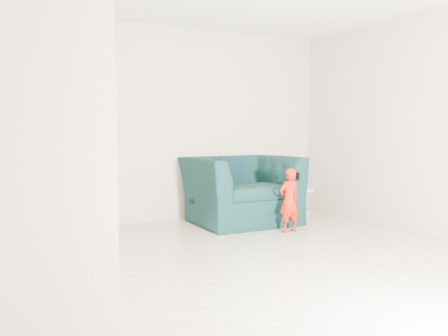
# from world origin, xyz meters

# --- Properties ---
(floor) EXTENTS (5.50, 5.50, 0.00)m
(floor) POSITION_xyz_m (0.00, 0.00, 0.00)
(floor) COLOR gray
(floor) RESTS_ON ground
(back_wall) EXTENTS (5.00, 0.00, 5.00)m
(back_wall) POSITION_xyz_m (0.00, 2.75, 1.35)
(back_wall) COLOR #AF9F8E
(back_wall) RESTS_ON floor
(armchair) EXTENTS (1.41, 1.23, 0.91)m
(armchair) POSITION_xyz_m (0.90, 2.14, 0.45)
(armchair) COLOR black
(armchair) RESTS_ON floor
(toddler) EXTENTS (0.31, 0.21, 0.80)m
(toddler) POSITION_xyz_m (1.13, 1.32, 0.40)
(toddler) COLOR #951304
(toddler) RESTS_ON floor
(side_table) EXTENTS (0.38, 0.38, 0.38)m
(side_table) POSITION_xyz_m (2.07, 2.35, 0.26)
(side_table) COLOR silver
(side_table) RESTS_ON floor
(staircase) EXTENTS (1.02, 3.03, 3.62)m
(staircase) POSITION_xyz_m (-2.00, 0.55, 0.95)
(staircase) COLOR #ADA089
(staircase) RESTS_ON floor
(cushion) EXTENTS (0.38, 0.18, 0.37)m
(cushion) POSITION_xyz_m (0.87, 2.39, 0.70)
(cushion) COLOR black
(cushion) RESTS_ON armchair
(throw) EXTENTS (0.05, 0.52, 0.59)m
(throw) POSITION_xyz_m (0.27, 2.18, 0.57)
(throw) COLOR black
(throw) RESTS_ON armchair
(phone) EXTENTS (0.03, 0.05, 0.10)m
(phone) POSITION_xyz_m (1.24, 1.31, 0.70)
(phone) COLOR black
(phone) RESTS_ON toddler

